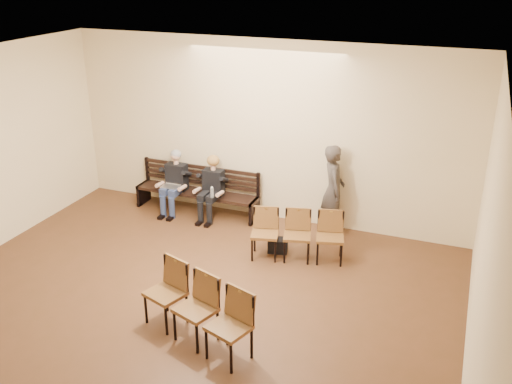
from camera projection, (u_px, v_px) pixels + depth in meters
ground at (126, 369)px, 7.26m from camera, size 10.00×10.00×0.00m
room_walls at (144, 162)px, 6.96m from camera, size 8.02×10.01×3.51m
bench at (197, 202)px, 11.62m from camera, size 2.60×0.90×0.45m
seated_man at (175, 183)px, 11.51m from camera, size 0.51×0.71×1.23m
seated_woman at (212, 190)px, 11.25m from camera, size 0.50×0.69×1.16m
laptop at (171, 187)px, 11.41m from camera, size 0.38×0.32×0.26m
water_bottle at (212, 198)px, 10.94m from camera, size 0.07×0.07×0.22m
bag at (278, 245)px, 10.08m from camera, size 0.38×0.30×0.25m
passerby at (334, 183)px, 10.47m from camera, size 0.71×0.85×1.99m
chair_row_front at (297, 236)px, 9.73m from camera, size 1.64×0.85×0.88m
chair_row_back at (196, 310)px, 7.64m from camera, size 1.79×1.05×0.95m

